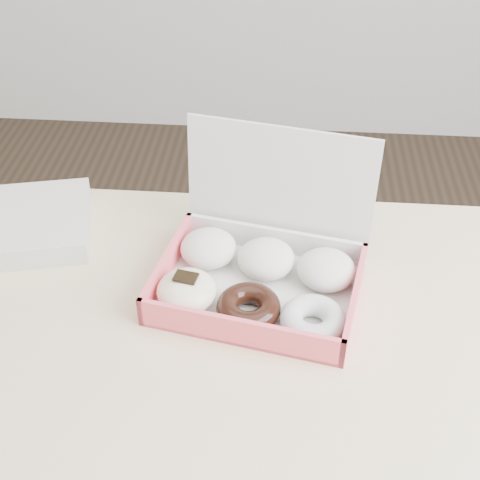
{
  "coord_description": "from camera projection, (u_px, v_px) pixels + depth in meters",
  "views": [
    {
      "loc": [
        0.01,
        -0.57,
        1.42
      ],
      "look_at": [
        -0.05,
        0.18,
        0.83
      ],
      "focal_mm": 50.0,
      "sensor_mm": 36.0,
      "label": 1
    }
  ],
  "objects": [
    {
      "name": "table",
      "position": [
        264.0,
        411.0,
        0.91
      ],
      "size": [
        1.2,
        0.8,
        0.75
      ],
      "color": "#CFB888",
      "rests_on": "ground"
    },
    {
      "name": "donut_box",
      "position": [
        259.0,
        270.0,
        0.97
      ],
      "size": [
        0.33,
        0.29,
        0.21
      ],
      "rotation": [
        0.0,
        0.0,
        -0.2
      ],
      "color": "silver",
      "rests_on": "table"
    },
    {
      "name": "newspapers",
      "position": [
        15.0,
        225.0,
        1.08
      ],
      "size": [
        0.27,
        0.24,
        0.04
      ],
      "primitive_type": "cube",
      "rotation": [
        0.0,
        0.0,
        0.23
      ],
      "color": "silver",
      "rests_on": "table"
    }
  ]
}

